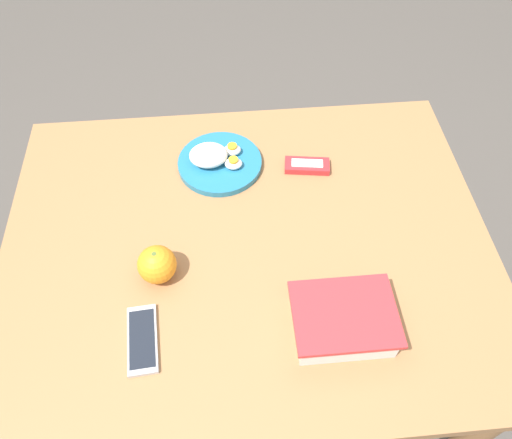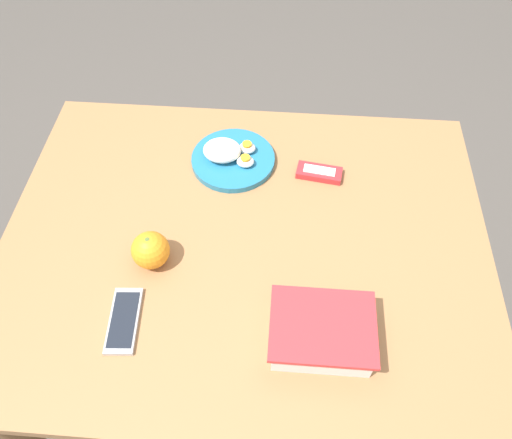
{
  "view_description": "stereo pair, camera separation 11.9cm",
  "coord_description": "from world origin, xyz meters",
  "px_view_note": "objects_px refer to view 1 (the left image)",
  "views": [
    {
      "loc": [
        0.04,
        0.67,
        1.71
      ],
      "look_at": [
        -0.02,
        -0.04,
        0.76
      ],
      "focal_mm": 35.0,
      "sensor_mm": 36.0,
      "label": 1
    },
    {
      "loc": [
        -0.08,
        0.67,
        1.71
      ],
      "look_at": [
        -0.02,
        -0.04,
        0.76
      ],
      "focal_mm": 35.0,
      "sensor_mm": 36.0,
      "label": 2
    }
  ],
  "objects_px": {
    "orange_fruit": "(157,264)",
    "rice_plate": "(217,160)",
    "candy_bar": "(307,166)",
    "food_container": "(342,322)",
    "cell_phone": "(142,339)"
  },
  "relations": [
    {
      "from": "food_container",
      "to": "orange_fruit",
      "type": "relative_size",
      "value": 2.44
    },
    {
      "from": "orange_fruit",
      "to": "rice_plate",
      "type": "bearing_deg",
      "value": -114.09
    },
    {
      "from": "rice_plate",
      "to": "candy_bar",
      "type": "height_order",
      "value": "rice_plate"
    },
    {
      "from": "rice_plate",
      "to": "cell_phone",
      "type": "relative_size",
      "value": 1.44
    },
    {
      "from": "orange_fruit",
      "to": "rice_plate",
      "type": "height_order",
      "value": "orange_fruit"
    },
    {
      "from": "orange_fruit",
      "to": "candy_bar",
      "type": "xyz_separation_m",
      "value": [
        -0.38,
        -0.3,
        -0.03
      ]
    },
    {
      "from": "orange_fruit",
      "to": "rice_plate",
      "type": "relative_size",
      "value": 0.39
    },
    {
      "from": "food_container",
      "to": "candy_bar",
      "type": "distance_m",
      "value": 0.46
    },
    {
      "from": "rice_plate",
      "to": "cell_phone",
      "type": "distance_m",
      "value": 0.52
    },
    {
      "from": "rice_plate",
      "to": "candy_bar",
      "type": "distance_m",
      "value": 0.24
    },
    {
      "from": "rice_plate",
      "to": "candy_bar",
      "type": "xyz_separation_m",
      "value": [
        -0.24,
        0.03,
        -0.01
      ]
    },
    {
      "from": "food_container",
      "to": "rice_plate",
      "type": "distance_m",
      "value": 0.55
    },
    {
      "from": "food_container",
      "to": "cell_phone",
      "type": "bearing_deg",
      "value": -1.27
    },
    {
      "from": "candy_bar",
      "to": "cell_phone",
      "type": "distance_m",
      "value": 0.61
    },
    {
      "from": "orange_fruit",
      "to": "candy_bar",
      "type": "bearing_deg",
      "value": -142.2
    }
  ]
}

